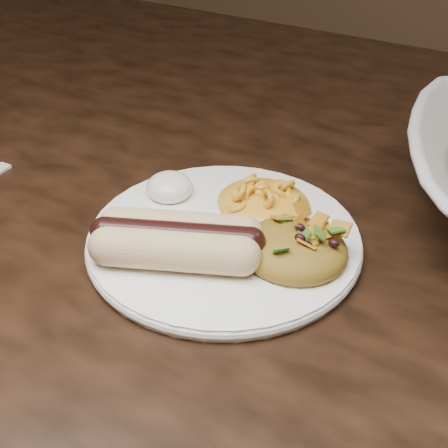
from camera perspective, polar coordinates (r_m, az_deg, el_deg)
The scene contains 6 objects.
table at distance 0.68m, azimuth 2.95°, elevation -2.24°, with size 1.60×0.90×0.75m.
plate at distance 0.53m, azimuth 0.00°, elevation -1.42°, with size 0.23×0.23×0.01m, color white.
hotdog at distance 0.49m, azimuth -4.32°, elevation -1.41°, with size 0.12×0.10×0.03m.
mac_and_cheese at distance 0.55m, azimuth 3.67°, elevation 2.96°, with size 0.08×0.08×0.03m, color yellow.
sour_cream at distance 0.57m, azimuth -5.03°, elevation 3.80°, with size 0.04×0.04×0.03m, color white.
taco_salad at distance 0.49m, azimuth 6.50°, elevation -1.57°, with size 0.09×0.08×0.04m.
Camera 1 is at (0.23, -0.49, 1.07)m, focal length 50.00 mm.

